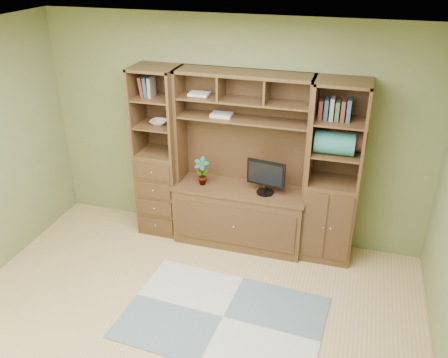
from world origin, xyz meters
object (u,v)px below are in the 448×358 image
(monitor, at_px, (266,171))
(right_tower, at_px, (334,175))
(center_hutch, at_px, (240,165))
(left_tower, at_px, (159,153))

(monitor, bearing_deg, right_tower, 15.01)
(center_hutch, bearing_deg, monitor, -6.63)
(monitor, bearing_deg, left_tower, -174.20)
(left_tower, xyz_separation_m, monitor, (1.30, -0.07, -0.02))
(left_tower, relative_size, monitor, 3.80)
(center_hutch, relative_size, right_tower, 1.00)
(center_hutch, bearing_deg, left_tower, 177.71)
(left_tower, bearing_deg, right_tower, 0.00)
(center_hutch, relative_size, monitor, 3.80)
(right_tower, height_order, monitor, right_tower)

